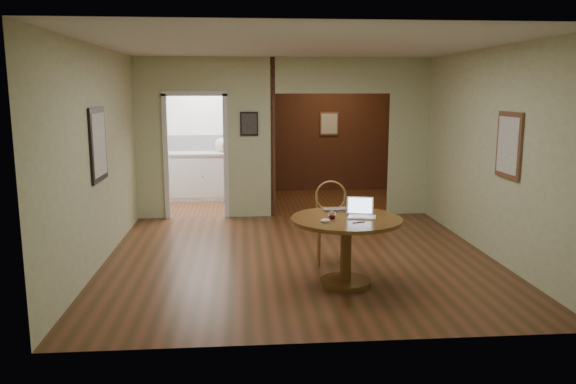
{
  "coord_description": "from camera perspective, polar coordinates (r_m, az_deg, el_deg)",
  "views": [
    {
      "loc": [
        -0.74,
        -7.0,
        2.15
      ],
      "look_at": [
        -0.17,
        -0.2,
        0.91
      ],
      "focal_mm": 35.0,
      "sensor_mm": 36.0,
      "label": 1
    }
  ],
  "objects": [
    {
      "name": "chair",
      "position": [
        7.1,
        4.4,
        -2.6
      ],
      "size": [
        0.47,
        0.47,
        1.03
      ],
      "rotation": [
        0.0,
        0.0,
        -0.09
      ],
      "color": "brown",
      "rests_on": "ground"
    },
    {
      "name": "grocery_bag",
      "position": [
        11.26,
        -6.72,
        4.76
      ],
      "size": [
        0.34,
        0.31,
        0.28
      ],
      "primitive_type": "ellipsoid",
      "rotation": [
        0.0,
        0.0,
        -0.26
      ],
      "color": "#C7B291",
      "rests_on": "kitchen_cabinet"
    },
    {
      "name": "kitchen_cabinet",
      "position": [
        11.34,
        -7.82,
        1.67
      ],
      "size": [
        2.06,
        0.6,
        0.94
      ],
      "color": "silver",
      "rests_on": "ground"
    },
    {
      "name": "mouse",
      "position": [
        5.97,
        3.81,
        -2.92
      ],
      "size": [
        0.11,
        0.07,
        0.04
      ],
      "primitive_type": "ellipsoid",
      "rotation": [
        0.0,
        0.0,
        -0.07
      ],
      "color": "white",
      "rests_on": "dining_table"
    },
    {
      "name": "floor",
      "position": [
        7.36,
        1.2,
        -6.71
      ],
      "size": [
        5.0,
        5.0,
        0.0
      ],
      "primitive_type": "plane",
      "color": "#442A13",
      "rests_on": "ground"
    },
    {
      "name": "wine_glass",
      "position": [
        6.15,
        4.51,
        -2.28
      ],
      "size": [
        0.09,
        0.09,
        0.1
      ],
      "primitive_type": null,
      "color": "white",
      "rests_on": "dining_table"
    },
    {
      "name": "room_shell",
      "position": [
        10.14,
        -3.26,
        5.38
      ],
      "size": [
        5.2,
        7.5,
        5.0
      ],
      "color": "silver",
      "rests_on": "ground"
    },
    {
      "name": "open_laptop",
      "position": [
        6.29,
        7.43,
        -1.95
      ],
      "size": [
        0.34,
        0.33,
        0.21
      ],
      "rotation": [
        0.0,
        0.0,
        -0.25
      ],
      "color": "white",
      "rests_on": "dining_table"
    },
    {
      "name": "dining_table",
      "position": [
        6.27,
        5.93,
        -4.38
      ],
      "size": [
        1.23,
        1.23,
        0.77
      ],
      "rotation": [
        0.0,
        0.0,
        -0.24
      ],
      "color": "brown",
      "rests_on": "ground"
    },
    {
      "name": "closed_laptop",
      "position": [
        6.54,
        5.28,
        -1.84
      ],
      "size": [
        0.38,
        0.28,
        0.03
      ],
      "primitive_type": "imported",
      "rotation": [
        0.0,
        0.0,
        0.16
      ],
      "color": "#B0B0B5",
      "rests_on": "dining_table"
    },
    {
      "name": "pen",
      "position": [
        6.01,
        7.18,
        -3.07
      ],
      "size": [
        0.14,
        0.06,
        0.01
      ],
      "primitive_type": "cylinder",
      "rotation": [
        0.0,
        1.57,
        0.36
      ],
      "color": "#0B0B51",
      "rests_on": "dining_table"
    }
  ]
}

